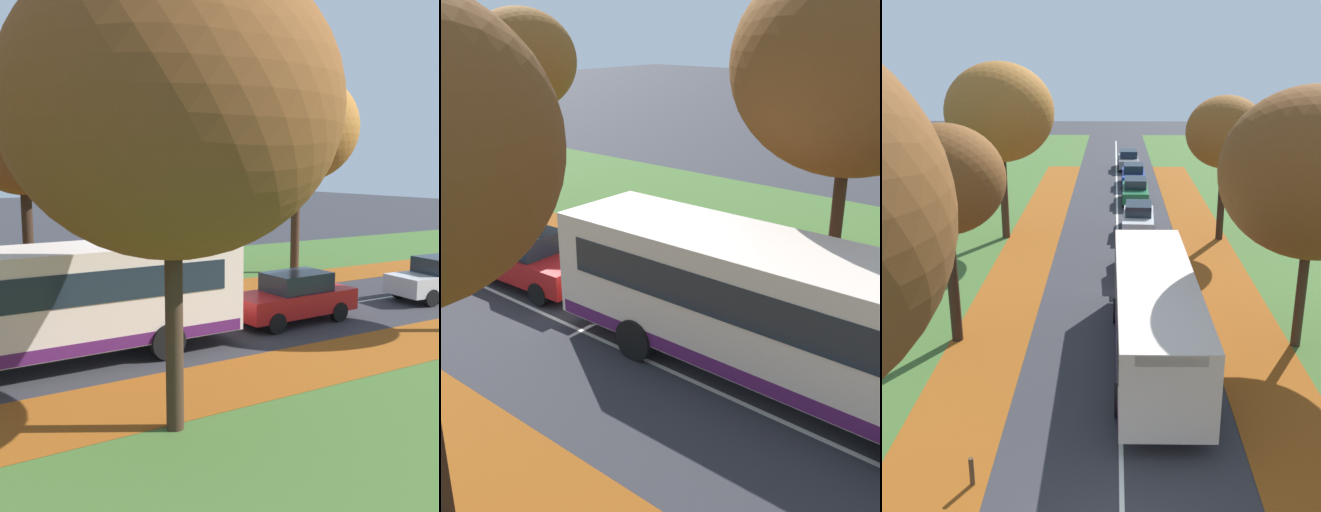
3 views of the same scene
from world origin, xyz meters
The scene contains 7 objects.
grass_verge_right centered at (9.20, 20.00, 0.00)m, with size 12.00×90.00×0.01m, color #3D6028.
leaf_litter_right centered at (4.60, 14.00, 0.01)m, with size 2.80×60.00×0.00m, color #8C4714.
road_centre_line centered at (0.00, 20.00, 0.00)m, with size 0.12×80.00×0.01m, color silver.
tree_right_near centered at (6.16, 10.16, 6.08)m, with size 6.12×6.12×8.85m.
tree_right_mid centered at (5.54, 22.61, 5.75)m, with size 4.15×4.15×7.65m.
bus centered at (1.14, 8.99, 1.70)m, with size 2.73×10.42×2.98m.
car_red_lead centered at (1.00, 17.06, 0.81)m, with size 1.93×4.27×1.62m.
Camera 2 is at (-8.70, 3.85, 7.05)m, focal length 42.00 mm.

